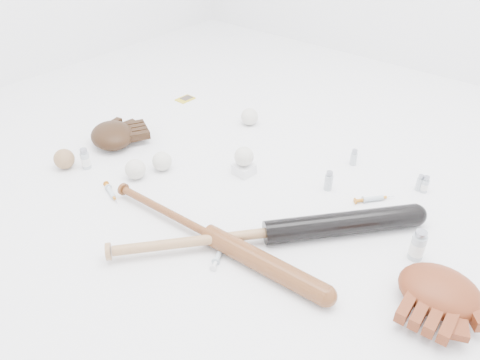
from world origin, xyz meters
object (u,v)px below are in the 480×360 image
Objects in this scene: bat_wood at (210,235)px; pedestal at (244,169)px; bat_dark at (268,233)px; glove_dark at (112,135)px.

bat_wood is 12.15× the size of pedestal.
pedestal is (-0.28, 0.23, -0.02)m from bat_dark.
bat_dark is 1.21× the size of bat_wood.
bat_wood is (-0.13, -0.11, -0.01)m from bat_dark.
glove_dark reaches higher than bat_dark.
bat_dark is 4.16× the size of glove_dark.
bat_wood is 0.71m from glove_dark.
bat_wood reaches higher than pedestal.
glove_dark is 0.56m from pedestal.
glove_dark reaches higher than pedestal.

